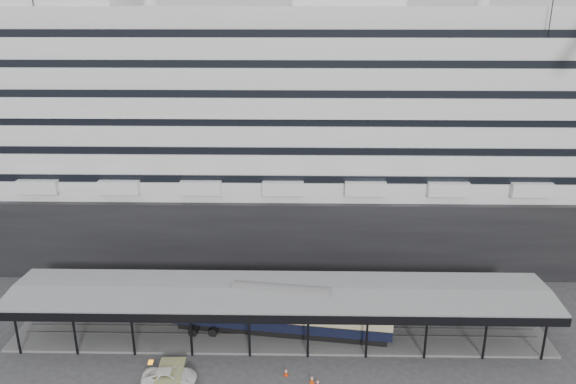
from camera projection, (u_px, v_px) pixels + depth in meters
name	position (u px, v px, depth m)	size (l,w,h in m)	color
ground	(278.00, 362.00, 55.08)	(200.00, 200.00, 0.00)	#363639
cruise_ship	(286.00, 114.00, 79.32)	(130.00, 30.00, 43.90)	black
platform_canopy	(280.00, 314.00, 59.03)	(56.00, 9.18, 5.30)	slate
port_truck	(169.00, 377.00, 51.79)	(2.31, 5.01, 1.39)	white
pullman_carriage	(281.00, 310.00, 58.90)	(23.34, 6.04, 22.72)	black
traffic_cone_left	(286.00, 372.00, 52.97)	(0.52, 0.52, 0.78)	red
traffic_cone_mid	(318.00, 383.00, 51.49)	(0.49, 0.49, 0.75)	red
traffic_cone_right	(312.00, 379.00, 51.96)	(0.46, 0.46, 0.80)	#D74B0B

